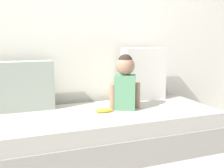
# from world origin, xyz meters

# --- Properties ---
(ground_plane) EXTENTS (12.00, 12.00, 0.00)m
(ground_plane) POSITION_xyz_m (0.00, 0.00, 0.00)
(ground_plane) COLOR #B2ADA3
(back_wall) EXTENTS (5.43, 0.10, 2.45)m
(back_wall) POSITION_xyz_m (0.00, 0.54, 1.22)
(back_wall) COLOR silver
(back_wall) RESTS_ON ground
(couch) EXTENTS (2.23, 0.83, 0.37)m
(couch) POSITION_xyz_m (0.00, 0.00, 0.18)
(couch) COLOR #9C978F
(couch) RESTS_ON ground
(throw_pillow_left) EXTENTS (0.57, 0.16, 0.45)m
(throw_pillow_left) POSITION_xyz_m (-0.61, 0.31, 0.60)
(throw_pillow_left) COLOR #99A393
(throw_pillow_left) RESTS_ON couch
(throw_pillow_right) EXTENTS (0.45, 0.16, 0.55)m
(throw_pillow_right) POSITION_xyz_m (0.61, 0.31, 0.65)
(throw_pillow_right) COLOR silver
(throw_pillow_right) RESTS_ON couch
(toddler) EXTENTS (0.30, 0.22, 0.51)m
(toddler) POSITION_xyz_m (0.28, 0.03, 0.63)
(toddler) COLOR #568E66
(toddler) RESTS_ON couch
(banana) EXTENTS (0.17, 0.05, 0.04)m
(banana) POSITION_xyz_m (0.06, -0.02, 0.39)
(banana) COLOR yellow
(banana) RESTS_ON couch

